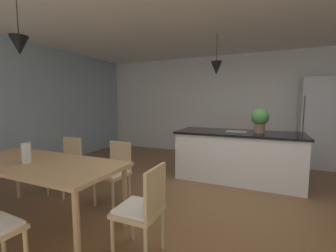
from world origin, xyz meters
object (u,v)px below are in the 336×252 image
(dining_table, at_px, (38,167))
(kitchen_island, at_px, (238,155))
(potted_plant_on_island, at_px, (260,119))
(vase_on_dining_table, at_px, (26,153))
(chair_far_left, at_px, (66,163))
(refrigerator, at_px, (316,123))
(chair_far_right, at_px, (114,170))
(chair_kitchen_end, at_px, (143,208))

(dining_table, xyz_separation_m, kitchen_island, (1.97, 2.50, -0.23))
(potted_plant_on_island, xyz_separation_m, vase_on_dining_table, (-2.37, -2.60, -0.28))
(dining_table, relative_size, chair_far_left, 2.40)
(chair_far_left, distance_m, refrigerator, 5.15)
(dining_table, relative_size, potted_plant_on_island, 4.80)
(chair_far_left, bearing_deg, potted_plant_on_island, 31.30)
(chair_far_left, distance_m, potted_plant_on_island, 3.34)
(vase_on_dining_table, bearing_deg, potted_plant_on_island, 47.58)
(vase_on_dining_table, bearing_deg, chair_far_right, 59.92)
(chair_far_left, relative_size, vase_on_dining_table, 3.80)
(dining_table, xyz_separation_m, vase_on_dining_table, (-0.05, -0.09, 0.18))
(chair_far_right, distance_m, refrigerator, 4.48)
(chair_kitchen_end, bearing_deg, chair_far_left, 156.80)
(dining_table, height_order, potted_plant_on_island, potted_plant_on_island)
(chair_kitchen_end, height_order, vase_on_dining_table, vase_on_dining_table)
(potted_plant_on_island, bearing_deg, chair_far_left, -148.70)
(kitchen_island, xyz_separation_m, vase_on_dining_table, (-2.02, -2.60, 0.41))
(chair_far_right, relative_size, potted_plant_on_island, 2.00)
(dining_table, height_order, chair_far_right, chair_far_right)
(chair_far_right, bearing_deg, potted_plant_on_island, 42.53)
(chair_kitchen_end, bearing_deg, refrigerator, 63.46)
(chair_kitchen_end, distance_m, kitchen_island, 2.57)
(dining_table, bearing_deg, chair_kitchen_end, 0.02)
(kitchen_island, relative_size, refrigerator, 1.12)
(chair_far_right, xyz_separation_m, kitchen_island, (1.50, 1.70, -0.01))
(dining_table, xyz_separation_m, chair_far_right, (0.47, 0.81, -0.21))
(chair_kitchen_end, distance_m, chair_far_right, 1.24)
(dining_table, relative_size, vase_on_dining_table, 9.10)
(chair_far_left, height_order, chair_far_right, same)
(dining_table, xyz_separation_m, refrigerator, (3.46, 4.10, 0.30))
(chair_far_right, bearing_deg, chair_far_left, 179.99)
(kitchen_island, relative_size, potted_plant_on_island, 5.09)
(chair_kitchen_end, height_order, kitchen_island, kitchen_island)
(dining_table, distance_m, potted_plant_on_island, 3.45)
(chair_far_left, xyz_separation_m, refrigerator, (3.93, 3.30, 0.51))
(chair_far_right, distance_m, kitchen_island, 2.26)
(kitchen_island, height_order, vase_on_dining_table, vase_on_dining_table)
(kitchen_island, height_order, refrigerator, refrigerator)
(chair_far_right, xyz_separation_m, potted_plant_on_island, (1.85, 1.70, 0.68))
(chair_far_right, bearing_deg, refrigerator, 47.81)
(kitchen_island, height_order, potted_plant_on_island, potted_plant_on_island)
(kitchen_island, bearing_deg, chair_kitchen_end, -102.59)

